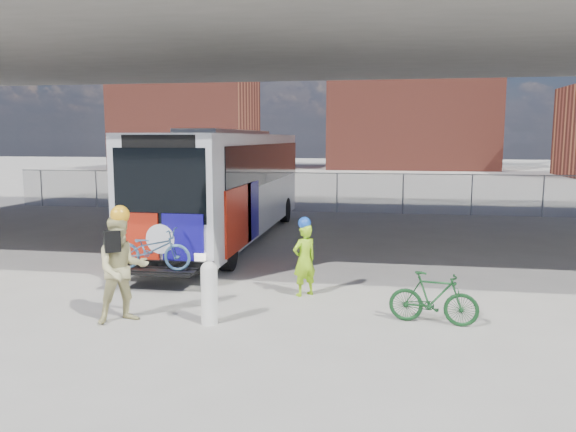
% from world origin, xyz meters
% --- Properties ---
extents(ground, '(160.00, 160.00, 0.00)m').
position_xyz_m(ground, '(0.00, 0.00, 0.00)').
color(ground, '#9E9991').
rests_on(ground, ground).
extents(bus, '(2.67, 12.90, 3.69)m').
position_xyz_m(bus, '(-2.00, 4.40, 2.11)').
color(bus, silver).
rests_on(bus, ground).
extents(overpass, '(40.00, 16.00, 7.95)m').
position_xyz_m(overpass, '(0.00, 4.00, 6.54)').
color(overpass, '#605E59').
rests_on(overpass, ground).
extents(chainlink_fence, '(30.00, 0.06, 30.00)m').
position_xyz_m(chainlink_fence, '(0.00, 12.00, 1.42)').
color(chainlink_fence, gray).
rests_on(chainlink_fence, ground).
extents(brick_buildings, '(54.00, 22.00, 12.00)m').
position_xyz_m(brick_buildings, '(1.23, 48.23, 5.42)').
color(brick_buildings, brown).
rests_on(brick_buildings, ground).
extents(smokestack, '(2.20, 2.20, 25.00)m').
position_xyz_m(smokestack, '(14.00, 55.00, 12.50)').
color(smokestack, brown).
rests_on(smokestack, ground).
extents(bollard, '(0.31, 0.31, 1.19)m').
position_xyz_m(bollard, '(-0.03, -4.17, 0.64)').
color(bollard, beige).
rests_on(bollard, ground).
extents(cyclist_hivis, '(0.68, 0.67, 1.74)m').
position_xyz_m(cyclist_hivis, '(1.44, -1.99, 0.84)').
color(cyclist_hivis, '#9DE317').
rests_on(cyclist_hivis, ground).
extents(cyclist_tan, '(1.24, 1.21, 2.21)m').
position_xyz_m(cyclist_tan, '(-1.67, -4.31, 1.04)').
color(cyclist_tan, '#CAC081').
rests_on(cyclist_tan, ground).
extents(bike_parked, '(1.69, 0.72, 0.98)m').
position_xyz_m(bike_parked, '(4.07, -3.47, 0.49)').
color(bike_parked, '#15421D').
rests_on(bike_parked, ground).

